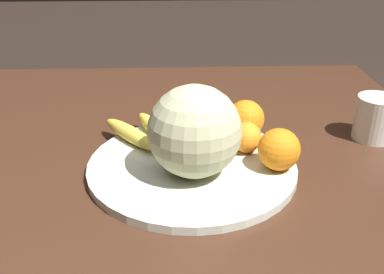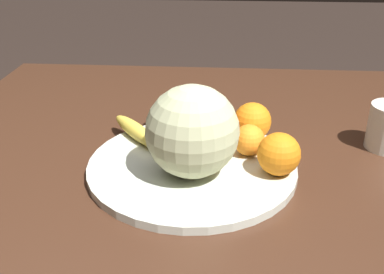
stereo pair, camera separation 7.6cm
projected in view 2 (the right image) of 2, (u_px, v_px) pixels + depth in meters
name	position (u px, v px, depth m)	size (l,w,h in m)	color
kitchen_table	(180.00, 223.00, 0.81)	(1.25, 1.07, 0.72)	#3D2316
fruit_bowl	(192.00, 166.00, 0.79)	(0.37, 0.37, 0.01)	beige
melon	(192.00, 132.00, 0.72)	(0.15, 0.15, 0.15)	#B2B789
banana_bunch	(176.00, 126.00, 0.88)	(0.20, 0.23, 0.03)	brown
orange_front_left	(215.00, 125.00, 0.85)	(0.06, 0.06, 0.06)	orange
orange_front_right	(249.00, 140.00, 0.80)	(0.06, 0.06, 0.06)	orange
orange_mid_center	(279.00, 154.00, 0.74)	(0.07, 0.07, 0.07)	orange
orange_back_left	(252.00, 121.00, 0.86)	(0.07, 0.07, 0.07)	orange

